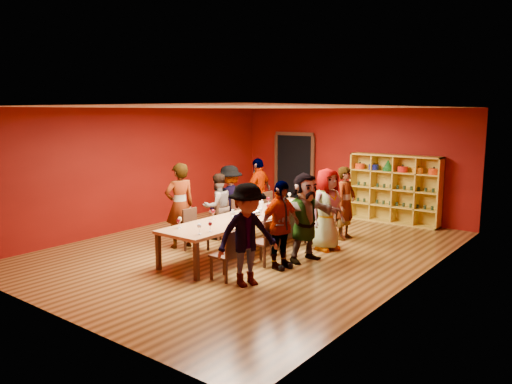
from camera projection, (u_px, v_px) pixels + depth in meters
room_shell at (251, 180)px, 10.45m from camera, size 7.10×9.10×3.04m
tasting_table at (251, 217)px, 10.57m from camera, size 1.10×4.50×0.75m
doorway at (295, 171)px, 15.06m from camera, size 1.40×0.17×2.30m
shelving_unit at (395, 186)px, 13.06m from camera, size 2.40×0.40×1.80m
chair_person_left_1 at (194, 227)px, 10.52m from camera, size 0.42×0.42×0.89m
person_left_1 at (180, 205)px, 10.69m from camera, size 0.68×0.79×1.84m
chair_person_left_2 at (226, 219)px, 11.34m from camera, size 0.42×0.42×0.89m
person_left_2 at (218, 206)px, 11.45m from camera, size 0.61×0.83×1.52m
chair_person_left_3 at (241, 215)px, 11.74m from camera, size 0.42×0.42×0.89m
person_left_3 at (230, 200)px, 11.89m from camera, size 0.80×1.15×1.65m
chair_person_left_4 at (271, 207)px, 12.69m from camera, size 0.42×0.42×0.89m
person_left_4 at (259, 192)px, 12.87m from camera, size 0.55×1.05×1.73m
chair_person_right_0 at (228, 253)px, 8.65m from camera, size 0.42×0.42×0.89m
person_right_0 at (247, 235)px, 8.33m from camera, size 0.86×1.22×1.75m
chair_person_right_1 at (266, 240)px, 9.51m from camera, size 0.42×0.42×0.89m
person_right_1 at (280, 225)px, 9.26m from camera, size 0.60×1.03×1.66m
chair_person_right_2 at (286, 233)px, 10.04m from camera, size 0.42×0.42×0.89m
person_right_2 at (305, 217)px, 9.71m from camera, size 0.91×1.69×1.75m
chair_person_right_3 at (311, 224)px, 10.80m from camera, size 0.42×0.42×0.89m
person_right_3 at (327, 209)px, 10.52m from camera, size 0.69×0.95×1.74m
chair_person_right_4 at (335, 216)px, 11.62m from camera, size 0.42×0.42×0.89m
person_right_4 at (346, 203)px, 11.41m from camera, size 0.47×0.63×1.68m
wine_glass_0 at (289, 195)px, 12.23m from camera, size 0.08×0.08×0.20m
wine_glass_1 at (237, 207)px, 10.62m from camera, size 0.08×0.08×0.20m
wine_glass_2 at (291, 202)px, 11.14m from camera, size 0.09×0.09×0.22m
wine_glass_3 at (178, 221)px, 9.30m from camera, size 0.08×0.08×0.19m
wine_glass_4 at (199, 226)px, 8.87m from camera, size 0.08×0.08×0.20m
wine_glass_5 at (213, 212)px, 10.10m from camera, size 0.08×0.08×0.21m
wine_glass_6 at (268, 199)px, 11.50m from camera, size 0.09×0.09×0.22m
wine_glass_7 at (180, 220)px, 9.39m from camera, size 0.08×0.08×0.20m
wine_glass_8 at (280, 199)px, 11.54m from camera, size 0.09×0.09×0.22m
wine_glass_9 at (244, 205)px, 10.85m from camera, size 0.08×0.08×0.19m
wine_glass_10 at (283, 196)px, 12.04m from camera, size 0.08×0.08×0.20m
wine_glass_11 at (310, 198)px, 11.73m from camera, size 0.08×0.08×0.20m
wine_glass_12 at (269, 208)px, 10.44m from camera, size 0.09×0.09×0.22m
wine_glass_13 at (210, 224)px, 9.08m from camera, size 0.07×0.07×0.18m
wine_glass_14 at (260, 210)px, 10.31m from camera, size 0.08×0.08×0.20m
wine_glass_15 at (285, 204)px, 10.96m from camera, size 0.09×0.09×0.22m
wine_glass_16 at (233, 218)px, 9.51m from camera, size 0.08×0.08×0.21m
wine_glass_17 at (268, 206)px, 10.80m from camera, size 0.08×0.08×0.19m
wine_glass_18 at (309, 198)px, 11.66m from camera, size 0.09×0.09×0.22m
wine_glass_19 at (261, 202)px, 11.32m from camera, size 0.07×0.07×0.18m
wine_glass_20 at (240, 217)px, 9.71m from camera, size 0.07×0.07×0.18m
spittoon_bowl at (255, 212)px, 10.49m from camera, size 0.27×0.27×0.15m
carafe_a at (261, 206)px, 10.99m from camera, size 0.12×0.12×0.24m
carafe_b at (233, 217)px, 9.79m from camera, size 0.11×0.11×0.26m
wine_bottle at (304, 197)px, 12.04m from camera, size 0.09×0.09×0.32m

